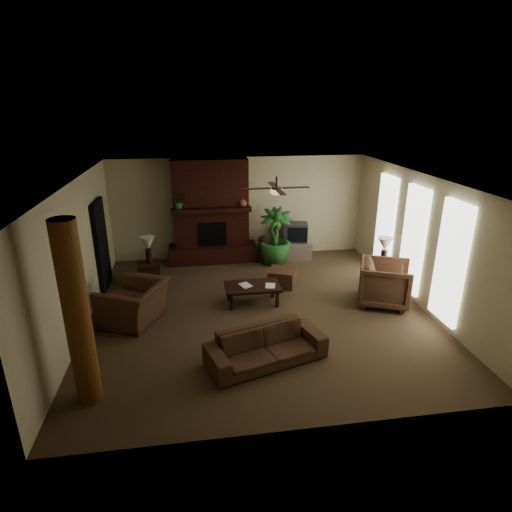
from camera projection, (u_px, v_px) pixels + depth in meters
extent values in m
plane|color=#4F3D27|center=(259.00, 311.00, 8.98)|extent=(7.00, 7.00, 0.00)
plane|color=silver|center=(259.00, 180.00, 8.00)|extent=(7.00, 7.00, 0.00)
plane|color=#BAB287|center=(239.00, 208.00, 11.73)|extent=(7.00, 0.00, 7.00)
plane|color=#BAB287|center=(303.00, 341.00, 5.24)|extent=(7.00, 0.00, 7.00)
plane|color=#BAB287|center=(78.00, 258.00, 8.00)|extent=(0.00, 7.00, 7.00)
plane|color=#BAB287|center=(420.00, 241.00, 8.98)|extent=(0.00, 7.00, 7.00)
cube|color=#441A12|center=(211.00, 211.00, 11.39)|extent=(2.00, 0.50, 2.80)
cube|color=#441A12|center=(213.00, 253.00, 11.71)|extent=(2.40, 0.70, 0.45)
cube|color=black|center=(212.00, 234.00, 11.35)|extent=(0.75, 0.04, 0.65)
cube|color=black|center=(212.00, 210.00, 11.10)|extent=(2.10, 0.28, 0.12)
cube|color=white|center=(385.00, 223.00, 10.48)|extent=(0.08, 0.85, 2.35)
cube|color=white|center=(413.00, 240.00, 9.18)|extent=(0.08, 0.85, 2.35)
cube|color=white|center=(450.00, 263.00, 7.88)|extent=(0.08, 0.85, 2.35)
cylinder|color=brown|center=(77.00, 316.00, 5.85)|extent=(0.36, 0.36, 2.80)
cube|color=black|center=(101.00, 245.00, 9.80)|extent=(0.10, 1.00, 2.10)
cylinder|color=black|center=(277.00, 183.00, 8.38)|extent=(0.04, 0.04, 0.24)
cylinder|color=black|center=(276.00, 189.00, 8.42)|extent=(0.20, 0.20, 0.06)
ellipsoid|color=#F2BF72|center=(276.00, 191.00, 8.44)|extent=(0.26, 0.26, 0.14)
cube|color=black|center=(296.00, 187.00, 8.47)|extent=(0.55, 0.12, 0.01)
cube|color=black|center=(257.00, 189.00, 8.36)|extent=(0.55, 0.12, 0.01)
cube|color=black|center=(273.00, 184.00, 8.79)|extent=(0.12, 0.55, 0.01)
cube|color=black|center=(281.00, 192.00, 8.05)|extent=(0.12, 0.55, 0.01)
imported|color=#4C3220|center=(266.00, 341.00, 7.10)|extent=(2.12, 1.18, 0.79)
imported|color=#4C3220|center=(133.00, 297.00, 8.38)|extent=(1.24, 1.45, 1.08)
imported|color=#4C3220|center=(385.00, 281.00, 9.11)|extent=(1.30, 1.33, 1.06)
cube|color=black|center=(253.00, 287.00, 9.17)|extent=(1.20, 0.70, 0.06)
cube|color=black|center=(231.00, 302.00, 8.94)|extent=(0.07, 0.07, 0.37)
cube|color=black|center=(277.00, 299.00, 9.08)|extent=(0.07, 0.07, 0.37)
cube|color=black|center=(229.00, 292.00, 9.40)|extent=(0.07, 0.07, 0.37)
cube|color=black|center=(273.00, 289.00, 9.54)|extent=(0.07, 0.07, 0.37)
cube|color=#4C3220|center=(282.00, 277.00, 10.16)|extent=(0.79, 0.79, 0.40)
cube|color=silver|center=(296.00, 250.00, 11.87)|extent=(0.87, 0.53, 0.50)
cube|color=#373639|center=(295.00, 232.00, 11.74)|extent=(0.73, 0.61, 0.52)
cube|color=black|center=(298.00, 235.00, 11.50)|extent=(0.52, 0.13, 0.40)
cylinder|color=#2D2219|center=(265.00, 250.00, 11.57)|extent=(0.34, 0.34, 0.70)
sphere|color=#2D2219|center=(265.00, 241.00, 11.49)|extent=(0.34, 0.34, 0.34)
imported|color=#295E25|center=(275.00, 248.00, 11.45)|extent=(1.00, 1.61, 0.86)
cube|color=black|center=(149.00, 273.00, 10.19)|extent=(0.58, 0.58, 0.55)
cylinder|color=black|center=(149.00, 256.00, 10.05)|extent=(0.18, 0.18, 0.35)
cone|color=beige|center=(148.00, 243.00, 9.94)|extent=(0.46, 0.46, 0.30)
cube|color=black|center=(382.00, 275.00, 10.12)|extent=(0.62, 0.62, 0.55)
cylinder|color=black|center=(384.00, 257.00, 9.99)|extent=(0.17, 0.17, 0.35)
cone|color=beige|center=(385.00, 244.00, 9.88)|extent=(0.43, 0.43, 0.30)
imported|color=#295E25|center=(179.00, 202.00, 10.94)|extent=(0.48, 0.51, 0.33)
imported|color=#98563C|center=(243.00, 202.00, 11.20)|extent=(0.22, 0.23, 0.22)
imported|color=#999999|center=(241.00, 281.00, 9.03)|extent=(0.21, 0.10, 0.29)
imported|color=#999999|center=(265.00, 280.00, 9.06)|extent=(0.21, 0.07, 0.29)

